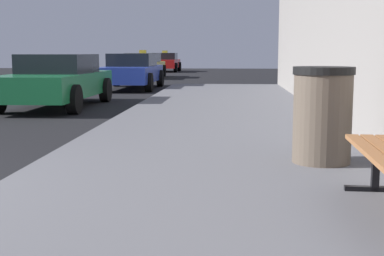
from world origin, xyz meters
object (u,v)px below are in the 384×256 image
object	(u,v)px
trash_bin	(322,115)
car_yellow	(142,65)
car_green	(57,80)
car_blue	(132,71)
car_red	(165,62)

from	to	relation	value
trash_bin	car_yellow	world-z (taller)	car_yellow
trash_bin	car_green	xyz separation A→B (m)	(-5.15, 6.99, -0.02)
car_yellow	car_green	bearing A→B (deg)	91.38
car_green	car_yellow	size ratio (longest dim) A/B	1.01
car_blue	car_yellow	bearing A→B (deg)	-83.33
car_red	car_yellow	bearing A→B (deg)	89.48
trash_bin	car_blue	size ratio (longest dim) A/B	0.22
trash_bin	car_green	world-z (taller)	car_green
car_green	car_blue	bearing A→B (deg)	-95.50
car_blue	car_yellow	size ratio (longest dim) A/B	1.01
car_green	car_red	size ratio (longest dim) A/B	1.09
car_green	car_blue	xyz separation A→B (m)	(0.63, 6.51, 0.00)
car_blue	car_green	bearing A→B (deg)	84.50
car_yellow	car_blue	bearing A→B (deg)	96.67
car_red	trash_bin	bearing A→B (deg)	99.99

